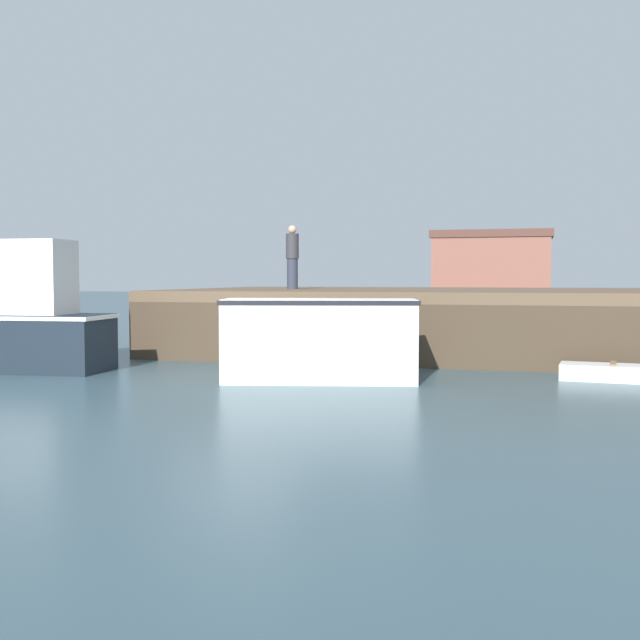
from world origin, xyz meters
The scene contains 8 objects.
ground centered at (0.00, 0.00, -0.05)m, with size 120.00×160.00×0.10m.
pier centered at (2.77, 6.27, 1.33)m, with size 12.55×8.30×1.58m.
fishing_boat_near_left centered at (-4.74, 0.19, 0.94)m, with size 4.23×1.84×2.63m.
fishing_boat_near_right centered at (1.70, 0.25, 0.78)m, with size 3.73×2.06×1.49m.
rowboat centered at (6.84, 1.66, 0.15)m, with size 1.92×0.89×0.34m.
dockworker centered at (-0.72, 6.36, 2.42)m, with size 0.34×0.34×1.68m.
warehouse centered at (2.85, 39.77, 2.51)m, with size 7.84×4.49×4.97m.
mooring_buoy_foreground centered at (-4.84, 0.01, 0.35)m, with size 0.63×0.63×0.79m.
Camera 1 is at (5.36, -13.22, 1.88)m, focal length 43.46 mm.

